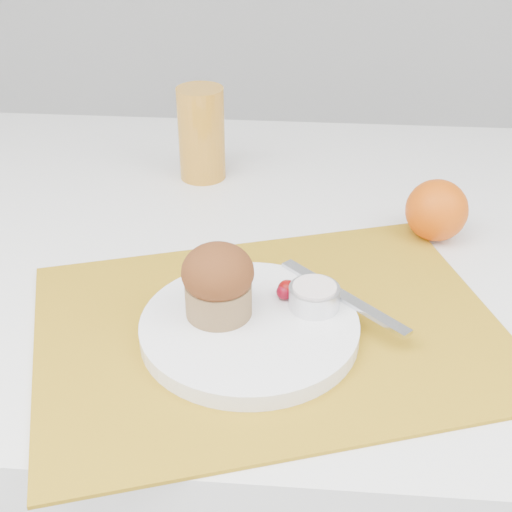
# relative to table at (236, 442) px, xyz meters

# --- Properties ---
(table) EXTENTS (1.20, 0.80, 0.75)m
(table) POSITION_rel_table_xyz_m (0.00, 0.00, 0.00)
(table) COLOR white
(table) RESTS_ON ground
(placemat) EXTENTS (0.56, 0.48, 0.00)m
(placemat) POSITION_rel_table_xyz_m (0.06, -0.20, 0.38)
(placemat) COLOR #B28418
(placemat) RESTS_ON table
(plate) EXTENTS (0.22, 0.22, 0.02)m
(plate) POSITION_rel_table_xyz_m (0.04, -0.21, 0.39)
(plate) COLOR white
(plate) RESTS_ON placemat
(ramekin) EXTENTS (0.06, 0.06, 0.02)m
(ramekin) POSITION_rel_table_xyz_m (0.11, -0.18, 0.41)
(ramekin) COLOR silver
(ramekin) RESTS_ON plate
(cream) EXTENTS (0.05, 0.05, 0.01)m
(cream) POSITION_rel_table_xyz_m (0.11, -0.18, 0.42)
(cream) COLOR silver
(cream) RESTS_ON ramekin
(raspberry_near) EXTENTS (0.02, 0.02, 0.02)m
(raspberry_near) POSITION_rel_table_xyz_m (0.08, -0.17, 0.41)
(raspberry_near) COLOR #56020E
(raspberry_near) RESTS_ON plate
(raspberry_far) EXTENTS (0.02, 0.02, 0.02)m
(raspberry_far) POSITION_rel_table_xyz_m (0.08, -0.17, 0.41)
(raspberry_far) COLOR #550202
(raspberry_far) RESTS_ON plate
(butter_knife) EXTENTS (0.14, 0.13, 0.00)m
(butter_knife) POSITION_rel_table_xyz_m (0.14, -0.16, 0.40)
(butter_knife) COLOR #B8BAC1
(butter_knife) RESTS_ON plate
(orange) EXTENTS (0.08, 0.08, 0.08)m
(orange) POSITION_rel_table_xyz_m (0.26, 0.01, 0.41)
(orange) COLOR #E05607
(orange) RESTS_ON table
(juice_glass) EXTENTS (0.07, 0.07, 0.13)m
(juice_glass) POSITION_rel_table_xyz_m (-0.06, 0.17, 0.44)
(juice_glass) COLOR orange
(juice_glass) RESTS_ON table
(muffin) EXTENTS (0.09, 0.09, 0.08)m
(muffin) POSITION_rel_table_xyz_m (0.01, -0.20, 0.44)
(muffin) COLOR olive
(muffin) RESTS_ON plate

